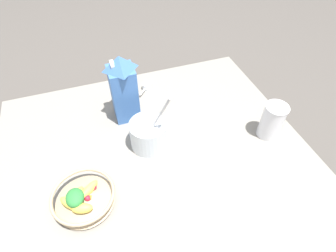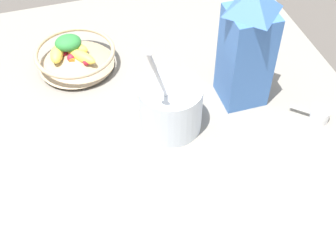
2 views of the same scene
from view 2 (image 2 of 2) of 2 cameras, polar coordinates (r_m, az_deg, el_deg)
The scene contains 6 objects.
ground_plane at distance 1.00m, azimuth -5.74°, elevation -3.53°, with size 6.00×6.00×0.00m, color #4C4742.
countertop at distance 0.98m, azimuth -5.85°, elevation -2.64°, with size 1.07×1.07×0.05m.
fruit_bowl at distance 1.12m, azimuth -11.33°, elevation 8.42°, with size 0.19×0.19×0.08m.
milk_carton at distance 0.97m, azimuth 9.60°, elevation 9.47°, with size 0.09×0.09×0.27m.
yogurt_tub at distance 0.94m, azimuth 0.33°, elevation 2.56°, with size 0.13×0.14×0.26m.
measuring_scoop at distance 1.04m, azimuth 17.90°, elevation 1.35°, with size 0.07×0.07×0.03m.
Camera 2 is at (0.09, 0.63, 0.78)m, focal length 50.00 mm.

